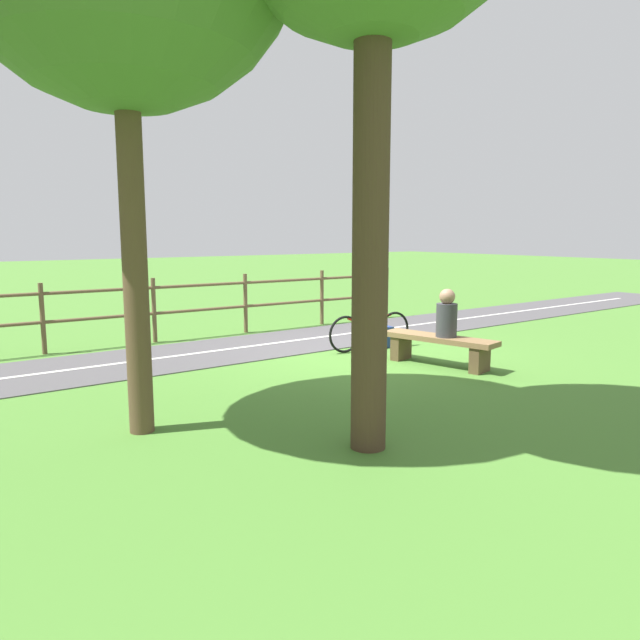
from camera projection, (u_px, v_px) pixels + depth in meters
The scene contains 8 objects.
ground_plane at pixel (358, 353), 10.20m from camera, with size 80.00×80.00×0.00m, color #477A2D.
paved_path at pixel (95, 367), 9.11m from camera, with size 2.22×36.00×0.02m, color #4C494C.
path_centre_line at pixel (95, 366), 9.11m from camera, with size 0.10×32.00×0.00m, color silver.
bench at pixel (439, 345), 9.21m from camera, with size 1.90×0.85×0.47m.
person_seated at pixel (447, 315), 9.06m from camera, with size 0.38×0.38×0.74m.
bicycle at pixel (370, 331), 10.45m from camera, with size 0.20×1.69×0.83m.
backpack at pixel (385, 337), 10.77m from camera, with size 0.36×0.33×0.37m.
fence_roadside at pixel (154, 304), 11.12m from camera, with size 0.12×11.67×1.22m.
Camera 1 is at (-7.79, 6.32, 2.05)m, focal length 33.33 mm.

